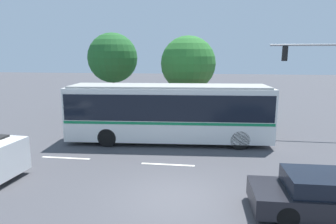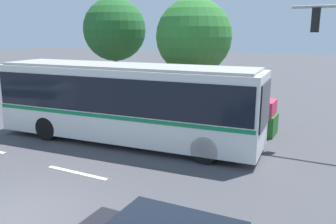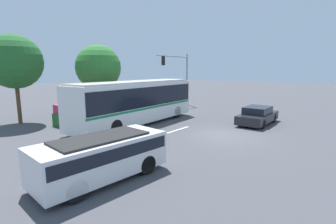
% 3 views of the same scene
% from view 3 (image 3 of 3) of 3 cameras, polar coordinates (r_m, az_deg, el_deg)
% --- Properties ---
extents(ground_plane, '(140.00, 140.00, 0.00)m').
position_cam_3_polar(ground_plane, '(16.04, 12.43, -5.23)').
color(ground_plane, '#444449').
extents(city_bus, '(11.30, 3.22, 3.22)m').
position_cam_3_polar(city_bus, '(18.76, -7.13, 2.77)').
color(city_bus, silver).
rests_on(city_bus, ground).
extents(sedan_foreground, '(4.51, 1.90, 1.32)m').
position_cam_3_polar(sedan_foreground, '(20.00, 19.77, -0.79)').
color(sedan_foreground, black).
rests_on(sedan_foreground, ground).
extents(suv_left_lane, '(5.01, 2.33, 1.65)m').
position_cam_3_polar(suv_left_lane, '(9.67, -14.95, -9.33)').
color(suv_left_lane, silver).
rests_on(suv_left_lane, ground).
extents(traffic_light_pole, '(5.21, 0.24, 5.80)m').
position_cam_3_polar(traffic_light_pole, '(27.85, 2.70, 9.25)').
color(traffic_light_pole, gray).
rests_on(traffic_light_pole, ground).
extents(flowering_hedge, '(9.79, 1.27, 1.55)m').
position_cam_3_polar(flowering_hedge, '(22.00, -12.77, 0.81)').
color(flowering_hedge, '#286028').
rests_on(flowering_hedge, ground).
extents(street_tree_left, '(3.96, 3.96, 6.61)m').
position_cam_3_polar(street_tree_left, '(21.83, -31.64, 9.71)').
color(street_tree_left, brown).
rests_on(street_tree_left, ground).
extents(street_tree_centre, '(3.95, 3.95, 6.22)m').
position_cam_3_polar(street_tree_centre, '(23.29, -15.60, 9.74)').
color(street_tree_centre, brown).
rests_on(street_tree_centre, ground).
extents(lane_stripe_near, '(2.40, 0.16, 0.01)m').
position_cam_3_polar(lane_stripe_near, '(13.73, -10.91, -7.68)').
color(lane_stripe_near, silver).
rests_on(lane_stripe_near, ground).
extents(lane_stripe_mid, '(2.40, 0.16, 0.01)m').
position_cam_3_polar(lane_stripe_mid, '(17.09, 2.33, -4.06)').
color(lane_stripe_mid, silver).
rests_on(lane_stripe_mid, ground).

